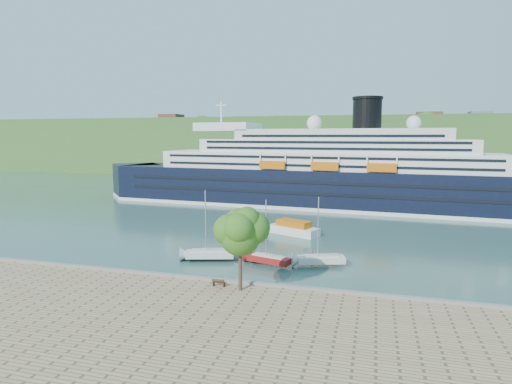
# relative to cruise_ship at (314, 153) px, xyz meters

# --- Properties ---
(ground) EXTENTS (400.00, 400.00, 0.00)m
(ground) POSITION_rel_cruise_ship_xyz_m (-2.43, -58.12, -12.53)
(ground) COLOR #2E524A
(ground) RESTS_ON ground
(far_hillside) EXTENTS (400.00, 50.00, 24.00)m
(far_hillside) POSITION_rel_cruise_ship_xyz_m (-2.43, 86.88, -0.53)
(far_hillside) COLOR #2C5923
(far_hillside) RESTS_ON ground
(quay_coping) EXTENTS (220.00, 0.50, 0.30)m
(quay_coping) POSITION_rel_cruise_ship_xyz_m (-2.43, -58.32, -11.38)
(quay_coping) COLOR slate
(quay_coping) RESTS_ON promenade
(cruise_ship) EXTENTS (112.44, 23.81, 25.06)m
(cruise_ship) POSITION_rel_cruise_ship_xyz_m (0.00, 0.00, 0.00)
(cruise_ship) COLOR black
(cruise_ship) RESTS_ON ground
(park_bench) EXTENTS (1.39, 0.58, 0.89)m
(park_bench) POSITION_rel_cruise_ship_xyz_m (-1.29, -59.81, -11.09)
(park_bench) COLOR #3E1D11
(park_bench) RESTS_ON promenade
(promenade_tree) EXTENTS (5.59, 5.59, 9.26)m
(promenade_tree) POSITION_rel_cruise_ship_xyz_m (1.18, -60.25, -6.90)
(promenade_tree) COLOR #36671B
(promenade_tree) RESTS_ON promenade
(floating_pontoon) EXTENTS (17.01, 5.63, 0.38)m
(floating_pontoon) POSITION_rel_cruise_ship_xyz_m (-3.10, -46.38, -12.34)
(floating_pontoon) COLOR slate
(floating_pontoon) RESTS_ON ground
(sailboat_white_near) EXTENTS (7.24, 3.84, 9.01)m
(sailboat_white_near) POSITION_rel_cruise_ship_xyz_m (-6.82, -48.49, -8.02)
(sailboat_white_near) COLOR silver
(sailboat_white_near) RESTS_ON ground
(sailboat_red) EXTENTS (6.49, 3.35, 8.08)m
(sailboat_red) POSITION_rel_cruise_ship_xyz_m (1.21, -48.45, -8.49)
(sailboat_red) COLOR maroon
(sailboat_red) RESTS_ON ground
(sailboat_white_far) EXTENTS (6.82, 3.78, 8.50)m
(sailboat_white_far) POSITION_rel_cruise_ship_xyz_m (7.65, -46.86, -8.28)
(sailboat_white_far) COLOR silver
(sailboat_white_far) RESTS_ON ground
(tender_launch) EXTENTS (9.16, 6.25, 2.40)m
(tender_launch) POSITION_rel_cruise_ship_xyz_m (1.07, -30.37, -11.33)
(tender_launch) COLOR #CB610B
(tender_launch) RESTS_ON ground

